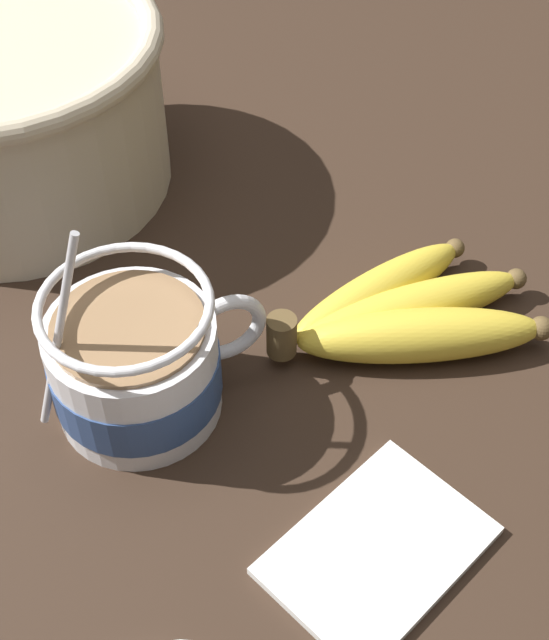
# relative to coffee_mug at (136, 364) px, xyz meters

# --- Properties ---
(table) EXTENTS (1.16, 1.16, 0.03)m
(table) POSITION_rel_coffee_mug_xyz_m (0.07, 0.01, -0.05)
(table) COLOR #332319
(table) RESTS_ON ground
(coffee_mug) EXTENTS (0.15, 0.11, 0.15)m
(coffee_mug) POSITION_rel_coffee_mug_xyz_m (0.00, 0.00, 0.00)
(coffee_mug) COLOR silver
(coffee_mug) RESTS_ON table
(banana_bunch) EXTENTS (0.19, 0.13, 0.04)m
(banana_bunch) POSITION_rel_coffee_mug_xyz_m (0.18, -0.01, -0.02)
(banana_bunch) COLOR brown
(banana_bunch) RESTS_ON table
(woven_basket) EXTENTS (0.26, 0.26, 0.13)m
(woven_basket) POSITION_rel_coffee_mug_xyz_m (-0.02, 0.26, 0.03)
(woven_basket) COLOR beige
(woven_basket) RESTS_ON table
(napkin) EXTENTS (0.14, 0.12, 0.01)m
(napkin) POSITION_rel_coffee_mug_xyz_m (0.09, -0.15, -0.04)
(napkin) COLOR white
(napkin) RESTS_ON table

